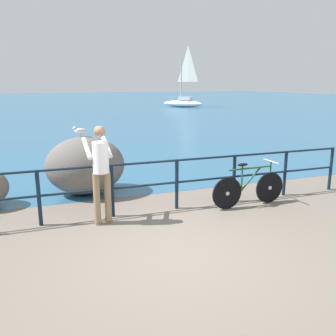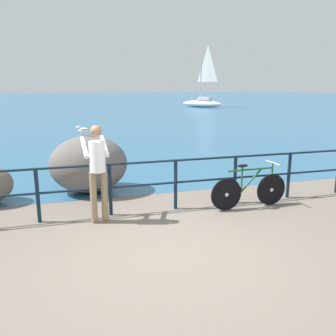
{
  "view_description": "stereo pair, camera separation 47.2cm",
  "coord_description": "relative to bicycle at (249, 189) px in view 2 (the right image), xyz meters",
  "views": [
    {
      "loc": [
        -1.86,
        -4.62,
        2.49
      ],
      "look_at": [
        0.61,
        2.2,
        0.76
      ],
      "focal_mm": 38.3,
      "sensor_mm": 36.0,
      "label": 1
    },
    {
      "loc": [
        -1.42,
        -4.77,
        2.49
      ],
      "look_at": [
        0.61,
        2.2,
        0.76
      ],
      "focal_mm": 38.3,
      "sensor_mm": 36.0,
      "label": 2
    }
  ],
  "objects": [
    {
      "name": "sailboat",
      "position": [
        10.53,
        29.26,
        0.32
      ],
      "size": [
        3.97,
        4.08,
        6.16
      ],
      "rotation": [
        0.0,
        0.0,
        2.33
      ],
      "color": "white",
      "rests_on": "sea_surface"
    },
    {
      "name": "sea_surface",
      "position": [
        -2.12,
        46.42,
        -0.39
      ],
      "size": [
        120.0,
        90.0,
        0.01
      ],
      "primitive_type": "cube",
      "color": "#285B7F",
      "rests_on": "ground_plane"
    },
    {
      "name": "ground_plane",
      "position": [
        -2.12,
        18.55,
        -0.44
      ],
      "size": [
        120.0,
        120.0,
        0.1
      ],
      "primitive_type": "cube",
      "color": "#6B6056"
    },
    {
      "name": "seagull",
      "position": [
        -3.12,
        2.08,
        1.06
      ],
      "size": [
        0.34,
        0.21,
        0.23
      ],
      "rotation": [
        0.0,
        0.0,
        2.76
      ],
      "color": "gold",
      "rests_on": "breakwater_boulder_main"
    },
    {
      "name": "breakwater_boulder_main",
      "position": [
        -3.04,
        2.04,
        0.27
      ],
      "size": [
        1.78,
        1.5,
        1.31
      ],
      "color": "#605B56",
      "rests_on": "ground"
    },
    {
      "name": "bicycle",
      "position": [
        0.0,
        0.0,
        0.0
      ],
      "size": [
        1.7,
        0.48,
        0.92
      ],
      "rotation": [
        0.0,
        0.0,
        0.05
      ],
      "color": "black",
      "rests_on": "ground_plane"
    },
    {
      "name": "promenade_railing",
      "position": [
        -2.12,
        0.35,
        0.24
      ],
      "size": [
        9.2,
        0.07,
        1.02
      ],
      "color": "black",
      "rests_on": "ground_plane"
    },
    {
      "name": "person_at_railing",
      "position": [
        -3.01,
        0.07,
        0.6
      ],
      "size": [
        0.48,
        0.65,
        1.78
      ],
      "rotation": [
        0.0,
        0.0,
        1.65
      ],
      "color": "#8C7251",
      "rests_on": "ground_plane"
    }
  ]
}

